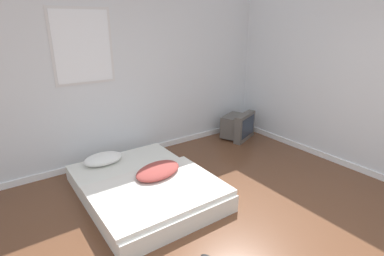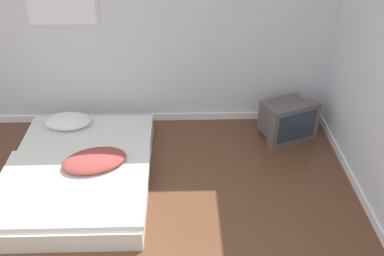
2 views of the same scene
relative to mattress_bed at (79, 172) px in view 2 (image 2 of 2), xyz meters
The scene contains 3 objects.
wall_back 1.69m from the mattress_bed, 77.18° to the left, with size 7.42×0.08×2.60m.
mattress_bed is the anchor object (origin of this frame).
crt_tv 2.39m from the mattress_bed, 18.41° to the left, with size 0.67×0.60×0.48m.
Camera 2 is at (0.77, -1.56, 2.90)m, focal length 40.00 mm.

